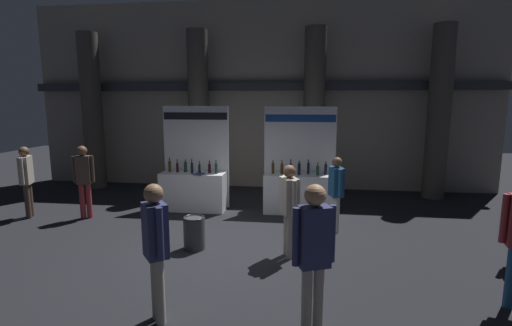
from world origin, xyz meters
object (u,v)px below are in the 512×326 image
at_px(visitor_0, 156,241).
at_px(visitor_7, 26,176).
at_px(visitor_3, 84,176).
at_px(visitor_1, 336,188).
at_px(visitor_2, 289,203).
at_px(exhibitor_booth_0, 194,185).
at_px(exhibitor_booth_1, 299,188).
at_px(visitor_4, 314,249).
at_px(trash_bin, 194,233).

xyz_separation_m(visitor_0, visitor_7, (-4.66, 3.67, -0.05)).
height_order(visitor_0, visitor_3, visitor_0).
bearing_deg(visitor_1, visitor_2, 130.83).
relative_size(exhibitor_booth_0, visitor_0, 1.47).
height_order(exhibitor_booth_1, visitor_3, exhibitor_booth_1).
xyz_separation_m(visitor_4, visitor_7, (-6.55, 3.76, -0.10)).
bearing_deg(exhibitor_booth_0, visitor_4, -59.62).
xyz_separation_m(exhibitor_booth_0, visitor_3, (-2.31, -1.04, 0.38)).
xyz_separation_m(visitor_1, visitor_7, (-7.09, 0.05, 0.06)).
distance_m(exhibitor_booth_1, visitor_2, 2.78).
bearing_deg(trash_bin, visitor_0, -84.25).
xyz_separation_m(visitor_0, visitor_4, (1.90, -0.09, 0.05)).
bearing_deg(exhibitor_booth_0, visitor_2, -46.48).
height_order(trash_bin, visitor_2, visitor_2).
xyz_separation_m(visitor_3, visitor_7, (-1.36, -0.13, -0.00)).
height_order(exhibitor_booth_0, trash_bin, exhibitor_booth_0).
bearing_deg(visitor_7, exhibitor_booth_1, 82.00).
bearing_deg(exhibitor_booth_1, trash_bin, -125.61).
height_order(exhibitor_booth_0, visitor_2, exhibitor_booth_0).
distance_m(exhibitor_booth_0, visitor_3, 2.56).
height_order(visitor_0, visitor_2, visitor_0).
bearing_deg(visitor_7, visitor_2, 57.11).
distance_m(visitor_3, visitor_7, 1.36).
distance_m(trash_bin, visitor_4, 3.31).
height_order(exhibitor_booth_0, visitor_7, exhibitor_booth_0).
distance_m(exhibitor_booth_1, visitor_4, 5.06).
xyz_separation_m(exhibitor_booth_1, trash_bin, (-1.88, -2.62, -0.31)).
distance_m(trash_bin, visitor_3, 3.47).
bearing_deg(exhibitor_booth_1, visitor_4, -87.12).
relative_size(trash_bin, visitor_3, 0.36).
bearing_deg(trash_bin, visitor_4, -48.53).
distance_m(visitor_1, visitor_7, 7.09).
bearing_deg(visitor_1, visitor_4, 155.23).
height_order(exhibitor_booth_0, visitor_4, exhibitor_booth_0).
bearing_deg(exhibitor_booth_1, visitor_7, -168.57).
bearing_deg(visitor_0, visitor_2, -72.99).
bearing_deg(visitor_4, exhibitor_booth_1, 71.20).
bearing_deg(exhibitor_booth_0, visitor_0, -78.43).
height_order(visitor_1, visitor_3, visitor_3).
bearing_deg(visitor_4, visitor_3, 121.51).
bearing_deg(exhibitor_booth_0, visitor_7, -162.39).
height_order(trash_bin, visitor_3, visitor_3).
bearing_deg(visitor_7, exhibitor_booth_0, 88.18).
bearing_deg(visitor_4, visitor_7, 128.48).
relative_size(trash_bin, visitor_2, 0.37).
height_order(visitor_0, visitor_1, visitor_0).
height_order(exhibitor_booth_1, visitor_0, exhibitor_booth_1).
relative_size(visitor_4, visitor_7, 1.09).
relative_size(exhibitor_booth_1, visitor_0, 1.46).
relative_size(exhibitor_booth_0, visitor_7, 1.54).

